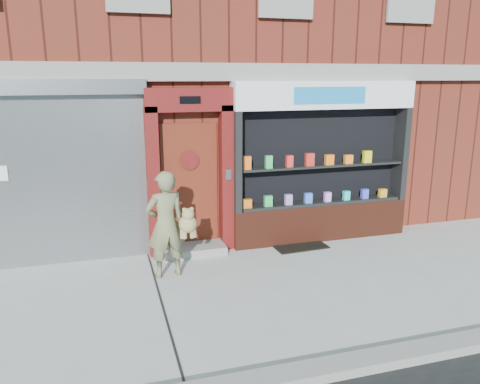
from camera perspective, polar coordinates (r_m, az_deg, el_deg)
name	(u,v)px	position (r m, az deg, el deg)	size (l,w,h in m)	color
ground	(266,288)	(7.14, 3.13, -11.64)	(80.00, 80.00, 0.00)	#9E9E99
curb	(333,368)	(5.40, 11.31, -20.34)	(60.00, 0.30, 0.12)	gray
building	(187,38)	(12.28, -6.52, 18.15)	(12.00, 8.16, 8.00)	maroon
shutter_bay	(51,163)	(8.14, -22.00, 3.29)	(3.10, 0.30, 3.04)	gray
red_door_bay	(190,172)	(8.21, -6.06, 2.46)	(1.52, 0.58, 2.90)	#490D0C
pharmacy_bay	(321,169)	(8.97, 9.90, 2.75)	(3.50, 0.41, 3.00)	#542014
woman	(167,224)	(7.34, -8.86, -3.92)	(0.81, 0.50, 1.70)	#696D48
doormat	(298,245)	(8.88, 7.10, -6.39)	(0.98, 0.68, 0.02)	black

